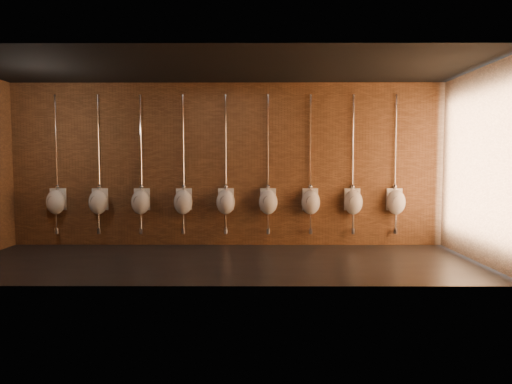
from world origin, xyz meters
TOP-DOWN VIEW (x-y plane):
  - ground at (0.00, 0.00)m, footprint 8.50×8.50m
  - room_shell at (0.00, 0.00)m, footprint 8.54×3.04m
  - urinal_0 at (-3.36, 1.37)m, footprint 0.39×0.34m
  - urinal_1 at (-2.53, 1.37)m, footprint 0.39×0.34m
  - urinal_2 at (-1.70, 1.37)m, footprint 0.39×0.34m
  - urinal_3 at (-0.86, 1.37)m, footprint 0.39×0.34m
  - urinal_4 at (-0.03, 1.37)m, footprint 0.39×0.34m
  - urinal_5 at (0.80, 1.37)m, footprint 0.39×0.34m
  - urinal_6 at (1.63, 1.37)m, footprint 0.39×0.34m
  - urinal_7 at (2.47, 1.37)m, footprint 0.39×0.34m
  - urinal_8 at (3.30, 1.37)m, footprint 0.39×0.34m

SIDE VIEW (x-z plane):
  - ground at x=0.00m, z-range 0.00..0.00m
  - urinal_0 at x=-3.36m, z-range -0.47..2.24m
  - urinal_1 at x=-2.53m, z-range -0.47..2.24m
  - urinal_2 at x=-1.70m, z-range -0.47..2.24m
  - urinal_3 at x=-0.86m, z-range -0.47..2.24m
  - urinal_4 at x=-0.03m, z-range -0.47..2.24m
  - urinal_5 at x=0.80m, z-range -0.47..2.24m
  - urinal_6 at x=1.63m, z-range -0.47..2.24m
  - urinal_7 at x=2.47m, z-range -0.47..2.24m
  - urinal_8 at x=3.30m, z-range -0.47..2.24m
  - room_shell at x=0.00m, z-range 0.40..3.62m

